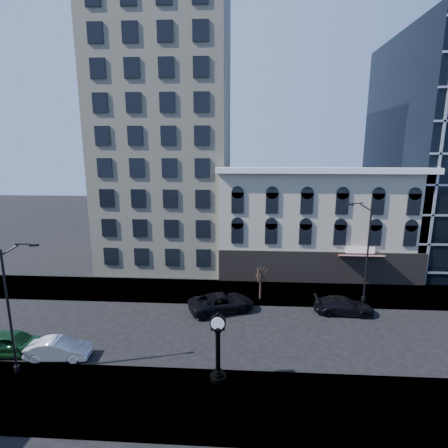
# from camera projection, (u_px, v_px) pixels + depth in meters

# --- Properties ---
(ground) EXTENTS (160.00, 160.00, 0.00)m
(ground) POSITION_uv_depth(u_px,v_px,m) (196.00, 331.00, 28.05)
(ground) COLOR black
(ground) RESTS_ON ground
(sidewalk_far) EXTENTS (160.00, 6.00, 0.12)m
(sidewalk_far) POSITION_uv_depth(u_px,v_px,m) (207.00, 291.00, 35.84)
(sidewalk_far) COLOR gray
(sidewalk_far) RESTS_ON ground
(sidewalk_near) EXTENTS (160.00, 6.00, 0.12)m
(sidewalk_near) POSITION_uv_depth(u_px,v_px,m) (177.00, 401.00, 20.23)
(sidewalk_near) COLOR gray
(sidewalk_near) RESTS_ON ground
(cream_tower) EXTENTS (15.90, 15.40, 42.50)m
(cream_tower) POSITION_uv_depth(u_px,v_px,m) (166.00, 107.00, 42.76)
(cream_tower) COLOR beige
(cream_tower) RESTS_ON ground
(victorian_row) EXTENTS (22.60, 11.19, 12.50)m
(victorian_row) POSITION_uv_depth(u_px,v_px,m) (314.00, 221.00, 41.56)
(victorian_row) COLOR #ABA48D
(victorian_row) RESTS_ON ground
(street_clock) EXTENTS (1.04, 1.04, 4.57)m
(street_clock) POSITION_uv_depth(u_px,v_px,m) (218.00, 350.00, 21.60)
(street_clock) COLOR black
(street_clock) RESTS_ON sidewalk_near
(street_lamp_near) EXTENTS (2.22, 0.86, 8.79)m
(street_lamp_near) POSITION_uv_depth(u_px,v_px,m) (15.00, 275.00, 21.57)
(street_lamp_near) COLOR black
(street_lamp_near) RESTS_ON sidewalk_near
(street_lamp_far) EXTENTS (2.51, 0.38, 9.68)m
(street_lamp_far) POSITION_uv_depth(u_px,v_px,m) (362.00, 226.00, 31.94)
(street_lamp_far) COLOR black
(street_lamp_far) RESTS_ON sidewalk_far
(bare_tree_far) EXTENTS (2.29, 2.29, 3.94)m
(bare_tree_far) POSITION_uv_depth(u_px,v_px,m) (261.00, 270.00, 33.26)
(bare_tree_far) COLOR black
(bare_tree_far) RESTS_ON sidewalk_far
(car_near_a) EXTENTS (5.13, 2.32, 1.71)m
(car_near_a) POSITION_uv_depth(u_px,v_px,m) (12.00, 343.00, 24.81)
(car_near_a) COLOR #143F1E
(car_near_a) RESTS_ON ground
(car_near_b) EXTENTS (4.44, 1.86, 1.43)m
(car_near_b) POSITION_uv_depth(u_px,v_px,m) (59.00, 349.00, 24.31)
(car_near_b) COLOR silver
(car_near_b) RESTS_ON ground
(car_far_a) EXTENTS (6.53, 4.83, 1.65)m
(car_far_a) POSITION_uv_depth(u_px,v_px,m) (222.00, 303.00, 31.35)
(car_far_a) COLOR black
(car_far_a) RESTS_ON ground
(car_far_b) EXTENTS (5.25, 2.31, 1.50)m
(car_far_b) POSITION_uv_depth(u_px,v_px,m) (344.00, 306.00, 30.95)
(car_far_b) COLOR black
(car_far_b) RESTS_ON ground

